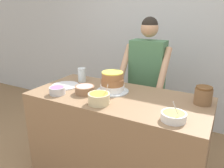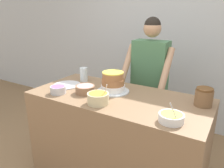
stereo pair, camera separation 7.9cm
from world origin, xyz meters
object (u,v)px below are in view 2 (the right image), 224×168
at_px(cake, 113,83).
at_px(frosting_bowl_orange, 98,98).
at_px(person_baker, 149,75).
at_px(frosting_bowl_purple, 58,89).
at_px(frosting_bowl_yellow, 171,117).
at_px(drinking_glass, 84,75).
at_px(frosting_bowl_pink, 85,89).
at_px(stoneware_jar, 204,97).
at_px(ceramic_plate, 67,85).

distance_m(cake, frosting_bowl_orange, 0.31).
bearing_deg(person_baker, frosting_bowl_purple, -118.76).
xyz_separation_m(frosting_bowl_yellow, frosting_bowl_purple, (-1.04, 0.00, 0.00)).
bearing_deg(drinking_glass, frosting_bowl_pink, -50.07).
distance_m(frosting_bowl_orange, drinking_glass, 0.63).
xyz_separation_m(frosting_bowl_yellow, stoneware_jar, (0.14, 0.40, 0.04)).
bearing_deg(frosting_bowl_purple, frosting_bowl_yellow, -0.23).
distance_m(frosting_bowl_orange, frosting_bowl_purple, 0.45).
bearing_deg(frosting_bowl_purple, frosting_bowl_pink, 33.18).
distance_m(drinking_glass, ceramic_plate, 0.22).
relative_size(frosting_bowl_pink, drinking_glass, 1.20).
xyz_separation_m(frosting_bowl_orange, drinking_glass, (-0.47, 0.41, 0.03)).
bearing_deg(frosting_bowl_pink, drinking_glass, 129.93).
bearing_deg(ceramic_plate, frosting_bowl_orange, -22.05).
bearing_deg(drinking_glass, frosting_bowl_purple, -86.68).
xyz_separation_m(person_baker, frosting_bowl_orange, (-0.07, -0.94, 0.03)).
bearing_deg(person_baker, frosting_bowl_yellow, -60.44).
bearing_deg(ceramic_plate, drinking_glass, 74.02).
bearing_deg(stoneware_jar, ceramic_plate, -171.66).
height_order(person_baker, frosting_bowl_purple, person_baker).
bearing_deg(frosting_bowl_purple, stoneware_jar, 18.41).
bearing_deg(frosting_bowl_orange, cake, 97.59).
height_order(cake, frosting_bowl_yellow, cake).
xyz_separation_m(frosting_bowl_pink, drinking_glass, (-0.23, 0.27, 0.04)).
relative_size(cake, frosting_bowl_orange, 1.73).
xyz_separation_m(frosting_bowl_purple, drinking_glass, (-0.02, 0.41, 0.04)).
xyz_separation_m(frosting_bowl_orange, frosting_bowl_yellow, (0.60, 0.00, -0.02)).
distance_m(frosting_bowl_yellow, stoneware_jar, 0.42).
relative_size(frosting_bowl_orange, stoneware_jar, 1.20).
relative_size(frosting_bowl_yellow, frosting_bowl_purple, 1.22).
distance_m(cake, stoneware_jar, 0.78).
relative_size(person_baker, drinking_glass, 10.82).
relative_size(person_baker, frosting_bowl_yellow, 9.24).
bearing_deg(person_baker, stoneware_jar, -38.92).
bearing_deg(frosting_bowl_pink, frosting_bowl_purple, -146.82).
bearing_deg(frosting_bowl_purple, drinking_glass, 93.32).
height_order(cake, frosting_bowl_purple, cake).
relative_size(frosting_bowl_orange, frosting_bowl_purple, 1.24).
height_order(person_baker, frosting_bowl_yellow, person_baker).
xyz_separation_m(cake, frosting_bowl_orange, (0.04, -0.30, -0.04)).
relative_size(person_baker, frosting_bowl_purple, 11.23).
height_order(frosting_bowl_orange, frosting_bowl_purple, frosting_bowl_orange).
distance_m(person_baker, frosting_bowl_yellow, 1.08).
distance_m(person_baker, cake, 0.65).
bearing_deg(stoneware_jar, drinking_glass, 179.23).
height_order(person_baker, frosting_bowl_pink, person_baker).
distance_m(ceramic_plate, stoneware_jar, 1.28).
xyz_separation_m(frosting_bowl_yellow, ceramic_plate, (-1.13, 0.21, -0.03)).
relative_size(frosting_bowl_yellow, stoneware_jar, 1.17).
bearing_deg(frosting_bowl_orange, stoneware_jar, 28.43).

